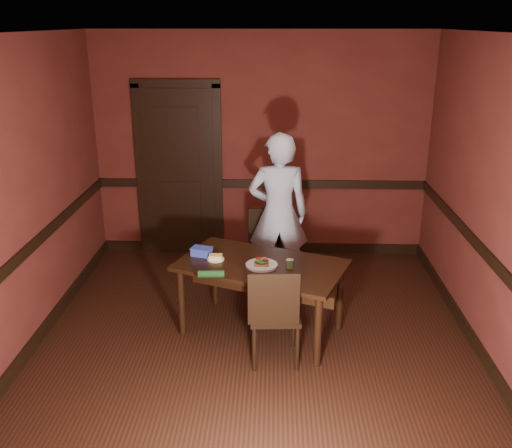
# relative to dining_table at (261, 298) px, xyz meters

# --- Properties ---
(floor) EXTENTS (4.00, 4.50, 0.01)m
(floor) POSITION_rel_dining_table_xyz_m (-0.05, -0.27, -0.35)
(floor) COLOR black
(floor) RESTS_ON ground
(ceiling) EXTENTS (4.00, 4.50, 0.01)m
(ceiling) POSITION_rel_dining_table_xyz_m (-0.05, -0.27, 2.35)
(ceiling) COLOR silver
(ceiling) RESTS_ON ground
(wall_back) EXTENTS (4.00, 0.02, 2.70)m
(wall_back) POSITION_rel_dining_table_xyz_m (-0.05, 1.98, 1.00)
(wall_back) COLOR #5B231B
(wall_back) RESTS_ON ground
(wall_front) EXTENTS (4.00, 0.02, 2.70)m
(wall_front) POSITION_rel_dining_table_xyz_m (-0.05, -2.52, 1.00)
(wall_front) COLOR #5B231B
(wall_front) RESTS_ON ground
(wall_left) EXTENTS (0.02, 4.50, 2.70)m
(wall_left) POSITION_rel_dining_table_xyz_m (-2.05, -0.27, 1.00)
(wall_left) COLOR #5B231B
(wall_left) RESTS_ON ground
(wall_right) EXTENTS (0.02, 4.50, 2.70)m
(wall_right) POSITION_rel_dining_table_xyz_m (1.95, -0.27, 1.00)
(wall_right) COLOR #5B231B
(wall_right) RESTS_ON ground
(dado_back) EXTENTS (4.00, 0.03, 0.10)m
(dado_back) POSITION_rel_dining_table_xyz_m (-0.05, 1.97, 0.55)
(dado_back) COLOR black
(dado_back) RESTS_ON ground
(dado_left) EXTENTS (0.03, 4.50, 0.10)m
(dado_left) POSITION_rel_dining_table_xyz_m (-2.04, -0.27, 0.55)
(dado_left) COLOR black
(dado_left) RESTS_ON ground
(dado_right) EXTENTS (0.03, 4.50, 0.10)m
(dado_right) POSITION_rel_dining_table_xyz_m (1.93, -0.27, 0.55)
(dado_right) COLOR black
(dado_right) RESTS_ON ground
(baseboard_back) EXTENTS (4.00, 0.03, 0.12)m
(baseboard_back) POSITION_rel_dining_table_xyz_m (-0.05, 1.97, -0.29)
(baseboard_back) COLOR black
(baseboard_back) RESTS_ON ground
(baseboard_left) EXTENTS (0.03, 4.50, 0.12)m
(baseboard_left) POSITION_rel_dining_table_xyz_m (-2.04, -0.27, -0.29)
(baseboard_left) COLOR black
(baseboard_left) RESTS_ON ground
(baseboard_right) EXTENTS (0.03, 4.50, 0.12)m
(baseboard_right) POSITION_rel_dining_table_xyz_m (1.93, -0.27, -0.29)
(baseboard_right) COLOR black
(baseboard_right) RESTS_ON ground
(door) EXTENTS (1.05, 0.07, 2.20)m
(door) POSITION_rel_dining_table_xyz_m (-1.05, 1.95, 0.74)
(door) COLOR black
(door) RESTS_ON ground
(dining_table) EXTENTS (1.69, 1.33, 0.70)m
(dining_table) POSITION_rel_dining_table_xyz_m (0.00, 0.00, 0.00)
(dining_table) COLOR black
(dining_table) RESTS_ON floor
(chair_far) EXTENTS (0.49, 0.49, 0.88)m
(chair_far) POSITION_rel_dining_table_xyz_m (-0.01, 0.90, 0.09)
(chair_far) COLOR black
(chair_far) RESTS_ON floor
(chair_near) EXTENTS (0.44, 0.44, 0.90)m
(chair_near) POSITION_rel_dining_table_xyz_m (0.13, -0.47, 0.10)
(chair_near) COLOR black
(chair_near) RESTS_ON floor
(person) EXTENTS (0.65, 0.45, 1.73)m
(person) POSITION_rel_dining_table_xyz_m (0.16, 0.92, 0.52)
(person) COLOR silver
(person) RESTS_ON floor
(sandwich_plate) EXTENTS (0.29, 0.29, 0.07)m
(sandwich_plate) POSITION_rel_dining_table_xyz_m (0.00, -0.06, 0.37)
(sandwich_plate) COLOR white
(sandwich_plate) RESTS_ON dining_table
(sauce_jar) EXTENTS (0.07, 0.07, 0.08)m
(sauce_jar) POSITION_rel_dining_table_xyz_m (0.26, -0.08, 0.39)
(sauce_jar) COLOR #54873B
(sauce_jar) RESTS_ON dining_table
(cheese_saucer) EXTENTS (0.16, 0.16, 0.05)m
(cheese_saucer) POSITION_rel_dining_table_xyz_m (-0.43, 0.07, 0.37)
(cheese_saucer) COLOR white
(cheese_saucer) RESTS_ON dining_table
(food_tub) EXTENTS (0.22, 0.18, 0.08)m
(food_tub) POSITION_rel_dining_table_xyz_m (-0.57, 0.17, 0.39)
(food_tub) COLOR blue
(food_tub) RESTS_ON dining_table
(wrapped_veg) EXTENTS (0.23, 0.07, 0.06)m
(wrapped_veg) POSITION_rel_dining_table_xyz_m (-0.43, -0.31, 0.38)
(wrapped_veg) COLOR #144218
(wrapped_veg) RESTS_ON dining_table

